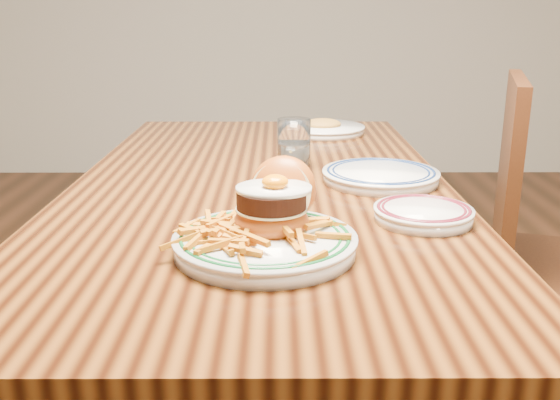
{
  "coord_description": "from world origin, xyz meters",
  "views": [
    {
      "loc": [
        0.04,
        -1.38,
        1.13
      ],
      "look_at": [
        0.04,
        -0.45,
        0.84
      ],
      "focal_mm": 40.0,
      "sensor_mm": 36.0,
      "label": 1
    }
  ],
  "objects_px": {
    "table": "(261,218)",
    "main_plate": "(268,226)",
    "side_plate": "(423,213)",
    "chair_right": "(552,251)"
  },
  "relations": [
    {
      "from": "table",
      "to": "side_plate",
      "type": "xyz_separation_m",
      "value": [
        0.31,
        -0.28,
        0.1
      ]
    },
    {
      "from": "table",
      "to": "side_plate",
      "type": "bearing_deg",
      "value": -42.53
    },
    {
      "from": "table",
      "to": "main_plate",
      "type": "distance_m",
      "value": 0.44
    },
    {
      "from": "table",
      "to": "main_plate",
      "type": "relative_size",
      "value": 5.07
    },
    {
      "from": "main_plate",
      "to": "side_plate",
      "type": "relative_size",
      "value": 1.72
    },
    {
      "from": "chair_right",
      "to": "main_plate",
      "type": "bearing_deg",
      "value": 55.13
    },
    {
      "from": "table",
      "to": "side_plate",
      "type": "relative_size",
      "value": 8.72
    },
    {
      "from": "chair_right",
      "to": "side_plate",
      "type": "height_order",
      "value": "chair_right"
    },
    {
      "from": "main_plate",
      "to": "side_plate",
      "type": "bearing_deg",
      "value": 42.07
    },
    {
      "from": "table",
      "to": "chair_right",
      "type": "relative_size",
      "value": 1.66
    }
  ]
}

